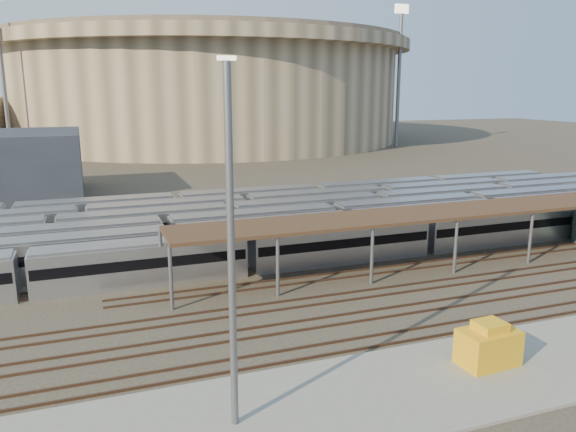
# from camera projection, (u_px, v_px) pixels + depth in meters

# --- Properties ---
(ground) EXTENTS (420.00, 420.00, 0.00)m
(ground) POSITION_uv_depth(u_px,v_px,m) (276.00, 302.00, 44.54)
(ground) COLOR #383026
(ground) RESTS_ON ground
(apron) EXTENTS (50.00, 9.00, 0.20)m
(apron) POSITION_uv_depth(u_px,v_px,m) (278.00, 414.00, 29.11)
(apron) COLOR gray
(apron) RESTS_ON ground
(subway_trains) EXTENTS (122.87, 23.90, 3.60)m
(subway_trains) POSITION_uv_depth(u_px,v_px,m) (207.00, 228.00, 60.54)
(subway_trains) COLOR #B1B2B6
(subway_trains) RESTS_ON ground
(inspection_shed) EXTENTS (60.30, 6.00, 5.30)m
(inspection_shed) POSITION_uv_depth(u_px,v_px,m) (477.00, 210.00, 54.41)
(inspection_shed) COLOR slate
(inspection_shed) RESTS_ON ground
(empty_tracks) EXTENTS (170.00, 9.62, 0.18)m
(empty_tracks) POSITION_uv_depth(u_px,v_px,m) (299.00, 326.00, 39.94)
(empty_tracks) COLOR #4C3323
(empty_tracks) RESTS_ON ground
(stadium) EXTENTS (124.00, 124.00, 32.50)m
(stadium) POSITION_uv_depth(u_px,v_px,m) (208.00, 88.00, 177.36)
(stadium) COLOR tan
(stadium) RESTS_ON ground
(floodlight_0) EXTENTS (4.00, 1.00, 38.40)m
(floodlight_0) POSITION_uv_depth(u_px,v_px,m) (2.00, 69.00, 130.64)
(floodlight_0) COLOR slate
(floodlight_0) RESTS_ON ground
(floodlight_2) EXTENTS (4.00, 1.00, 38.40)m
(floodlight_2) POSITION_uv_depth(u_px,v_px,m) (399.00, 72.00, 154.78)
(floodlight_2) COLOR slate
(floodlight_2) RESTS_ON ground
(floodlight_3) EXTENTS (4.00, 1.00, 38.40)m
(floodlight_3) POSITION_uv_depth(u_px,v_px,m) (89.00, 74.00, 183.08)
(floodlight_3) COLOR slate
(floodlight_3) RESTS_ON ground
(yard_light_pole) EXTENTS (0.80, 0.36, 17.80)m
(yard_light_pole) POSITION_uv_depth(u_px,v_px,m) (231.00, 251.00, 26.19)
(yard_light_pole) COLOR slate
(yard_light_pole) RESTS_ON apron
(yellow_equipment) EXTENTS (3.64, 2.40, 2.20)m
(yellow_equipment) POSITION_uv_depth(u_px,v_px,m) (488.00, 347.00, 33.97)
(yellow_equipment) COLOR gold
(yellow_equipment) RESTS_ON apron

